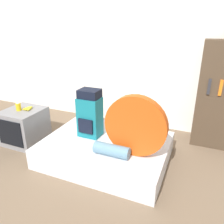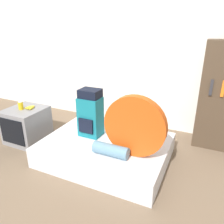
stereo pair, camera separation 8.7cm
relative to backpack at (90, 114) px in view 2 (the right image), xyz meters
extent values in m
plane|color=brown|center=(0.05, -0.79, -0.62)|extent=(16.00, 16.00, 0.00)
cube|color=white|center=(0.05, 1.29, 0.68)|extent=(8.00, 0.05, 2.60)
cube|color=silver|center=(0.28, -0.07, -0.48)|extent=(1.71, 1.30, 0.29)
cube|color=#14707F|center=(0.00, 0.00, -0.05)|extent=(0.31, 0.25, 0.57)
cube|color=black|center=(0.00, 0.01, 0.30)|extent=(0.29, 0.23, 0.12)
cube|color=black|center=(0.00, -0.14, -0.13)|extent=(0.22, 0.03, 0.21)
cylinder|color=#D14C14|center=(0.75, -0.23, 0.05)|extent=(0.77, 0.11, 0.77)
cylinder|color=#5B849E|center=(0.50, -0.39, -0.26)|extent=(0.45, 0.15, 0.15)
cube|color=gray|center=(-1.13, -0.14, -0.34)|extent=(0.57, 0.59, 0.56)
cube|color=black|center=(-1.13, -0.44, -0.33)|extent=(0.46, 0.02, 0.40)
cylinder|color=gold|center=(-1.16, -0.17, 0.00)|extent=(0.08, 0.08, 0.12)
cylinder|color=white|center=(-1.16, -0.17, 0.06)|extent=(0.05, 0.05, 0.02)
ellipsoid|color=yellow|center=(-1.08, -0.08, -0.04)|extent=(0.09, 0.18, 0.04)
ellipsoid|color=yellow|center=(-1.05, -0.08, -0.04)|extent=(0.04, 0.17, 0.04)
ellipsoid|color=yellow|center=(-1.03, -0.08, -0.04)|extent=(0.09, 0.18, 0.04)
cube|color=#2D2D33|center=(1.51, 0.80, 0.36)|extent=(0.04, 0.02, 0.23)
cube|color=orange|center=(1.67, 0.80, 0.36)|extent=(0.04, 0.02, 0.23)
camera|label=1|loc=(1.41, -2.53, 1.18)|focal=35.00mm
camera|label=2|loc=(1.49, -2.49, 1.18)|focal=35.00mm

